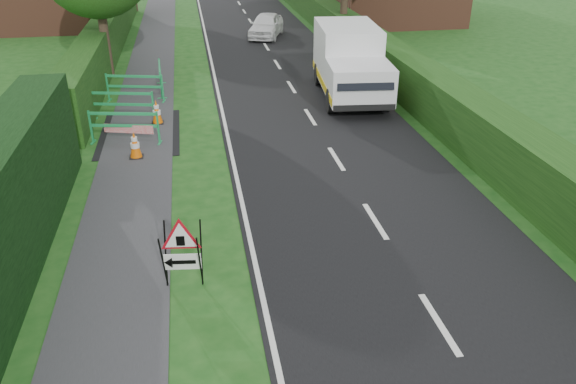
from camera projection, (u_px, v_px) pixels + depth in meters
road_surface at (240, 6)px, 39.27m from camera, size 6.00×90.00×0.02m
footpath at (160, 8)px, 38.42m from camera, size 2.00×90.00×0.02m
hedge_west_far at (111, 53)px, 26.72m from camera, size 1.00×24.00×1.80m
hedge_east at (382, 76)px, 23.24m from camera, size 1.20×50.00×1.50m
triangle_sign at (179, 248)px, 10.05m from camera, size 0.92×0.92×1.21m
works_van at (350, 61)px, 20.22m from camera, size 2.60×5.53×2.44m
traffic_cone_0 at (388, 97)px, 19.37m from camera, size 0.38×0.38×0.79m
traffic_cone_1 at (353, 84)px, 20.84m from camera, size 0.38×0.38×0.79m
traffic_cone_2 at (341, 74)px, 21.95m from camera, size 0.38×0.38×0.79m
traffic_cone_3 at (135, 145)px, 15.54m from camera, size 0.38×0.38×0.79m
traffic_cone_4 at (157, 112)px, 18.00m from camera, size 0.38×0.38×0.79m
ped_barrier_0 at (124, 123)px, 16.39m from camera, size 2.09×0.77×1.00m
ped_barrier_1 at (122, 102)px, 18.14m from camera, size 2.09×0.82×1.00m
ped_barrier_2 at (135, 84)px, 19.92m from camera, size 2.08×0.84×1.00m
ped_barrier_3 at (160, 75)px, 21.06m from camera, size 0.44×2.07×1.00m
redwhite_plank at (131, 143)px, 16.68m from camera, size 1.45×0.48×0.25m
hatchback_car at (266, 25)px, 29.76m from camera, size 2.54×3.87×1.23m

